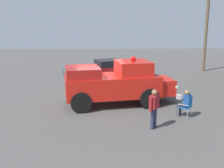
# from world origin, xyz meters

# --- Properties ---
(ground_plane) EXTENTS (60.00, 60.00, 0.00)m
(ground_plane) POSITION_xyz_m (0.00, 0.00, 0.00)
(ground_plane) COLOR #514F4C
(vintage_fire_truck) EXTENTS (6.24, 3.27, 2.59)m
(vintage_fire_truck) POSITION_xyz_m (0.91, -0.49, 1.20)
(vintage_fire_truck) COLOR black
(vintage_fire_truck) RESTS_ON ground
(classic_hot_rod) EXTENTS (4.74, 3.41, 1.46)m
(classic_hot_rod) POSITION_xyz_m (0.92, 6.54, 0.75)
(classic_hot_rod) COLOR black
(classic_hot_rod) RESTS_ON ground
(lawn_chair_near_truck) EXTENTS (0.69, 0.69, 1.02)m
(lawn_chair_near_truck) POSITION_xyz_m (4.14, -2.57, 0.59)
(lawn_chair_near_truck) COLOR #B7BABF
(lawn_chair_near_truck) RESTS_ON ground
(lawn_chair_by_car) EXTENTS (0.57, 0.58, 1.02)m
(lawn_chair_by_car) POSITION_xyz_m (-2.64, 5.22, 0.59)
(lawn_chair_by_car) COLOR #B7BABF
(lawn_chair_by_car) RESTS_ON ground
(spectator_seated) EXTENTS (0.65, 0.62, 1.29)m
(spectator_seated) POSITION_xyz_m (4.04, -2.49, 0.70)
(spectator_seated) COLOR #383842
(spectator_seated) RESTS_ON ground
(spectator_standing) EXTENTS (0.48, 0.56, 1.68)m
(spectator_standing) POSITION_xyz_m (2.33, -3.90, 0.96)
(spectator_standing) COLOR #2D334C
(spectator_standing) RESTS_ON ground
(utility_pole) EXTENTS (1.28, 1.29, 7.41)m
(utility_pole) POSITION_xyz_m (9.21, 9.35, 3.85)
(utility_pole) COLOR brown
(utility_pole) RESTS_ON ground
(traffic_cone) EXTENTS (0.40, 0.40, 0.64)m
(traffic_cone) POSITION_xyz_m (1.70, 1.82, 0.31)
(traffic_cone) COLOR orange
(traffic_cone) RESTS_ON ground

